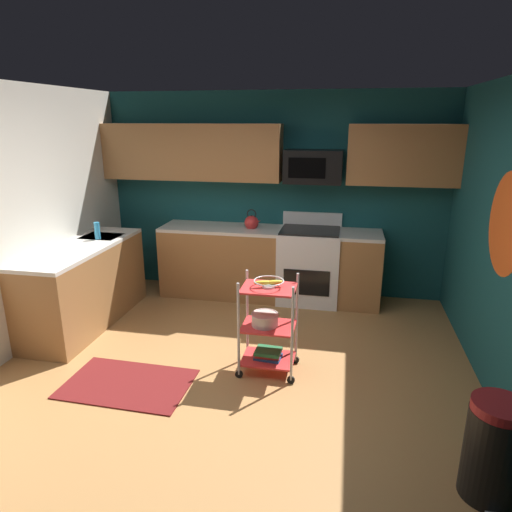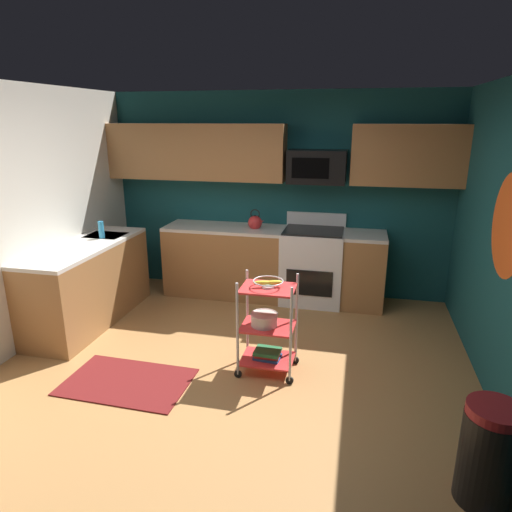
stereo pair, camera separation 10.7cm
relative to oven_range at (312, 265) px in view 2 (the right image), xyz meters
name	(u,v)px [view 2 (the right image)]	position (x,y,z in m)	size (l,w,h in m)	color
floor	(227,385)	(-0.52, -2.10, -0.50)	(4.40, 4.80, 0.04)	#A87542
wall_back	(278,195)	(-0.52, 0.33, 0.82)	(4.52, 0.06, 2.60)	#14474C
wall_flower_decal	(508,226)	(1.68, -1.66, 0.97)	(0.85, 0.85, 0.00)	#E5591E
counter_run	(206,270)	(-1.27, -0.47, -0.01)	(3.61, 2.38, 0.92)	#9E6B3D
oven_range	(312,265)	(0.00, 0.00, 0.00)	(0.76, 0.65, 1.10)	white
upper_cabinets	(266,153)	(-0.63, 0.13, 1.37)	(4.40, 0.33, 0.70)	#9E6B3D
microwave	(317,167)	(0.00, 0.10, 1.22)	(0.70, 0.39, 0.40)	black
rolling_cart	(268,326)	(-0.21, -1.81, -0.03)	(0.54, 0.38, 0.91)	silver
fruit_bowl	(268,282)	(-0.21, -1.81, 0.40)	(0.27, 0.27, 0.07)	silver
mixing_bowl_large	(264,319)	(-0.24, -1.81, 0.04)	(0.25, 0.25, 0.11)	silver
book_stack	(268,354)	(-0.21, -1.81, -0.31)	(0.25, 0.20, 0.08)	#1E4C8C
kettle	(255,222)	(-0.75, 0.00, 0.52)	(0.21, 0.18, 0.26)	red
dish_soap_bottle	(101,230)	(-2.38, -0.90, 0.54)	(0.06, 0.06, 0.20)	#2D8CBF
trash_can	(489,455)	(1.38, -2.98, -0.15)	(0.34, 0.42, 0.66)	black
floor_rug	(127,382)	(-1.39, -2.29, -0.47)	(1.10, 0.70, 0.01)	maroon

